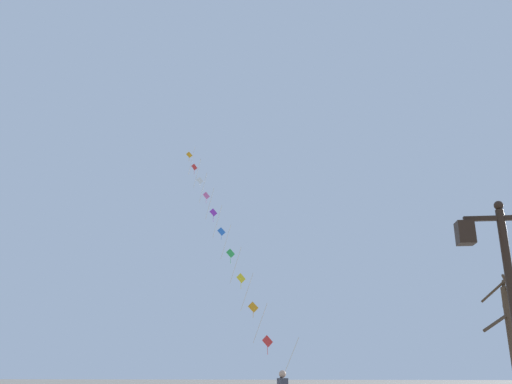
# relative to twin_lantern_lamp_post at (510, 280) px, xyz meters

# --- Properties ---
(twin_lantern_lamp_post) EXTENTS (1.53, 0.28, 4.52)m
(twin_lantern_lamp_post) POSITION_rel_twin_lantern_lamp_post_xyz_m (0.00, 0.00, 0.00)
(twin_lantern_lamp_post) COLOR black
(twin_lantern_lamp_post) RESTS_ON ground_plane
(kite_train) EXTENTS (7.62, 14.52, 15.77)m
(kite_train) POSITION_rel_twin_lantern_lamp_post_xyz_m (-7.64, 16.93, 5.21)
(kite_train) COLOR brown
(kite_train) RESTS_ON ground_plane
(bare_tree) EXTENTS (1.78, 1.83, 4.85)m
(bare_tree) POSITION_rel_twin_lantern_lamp_post_xyz_m (3.33, 9.81, -0.66)
(bare_tree) COLOR #4C3826
(bare_tree) RESTS_ON ground_plane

